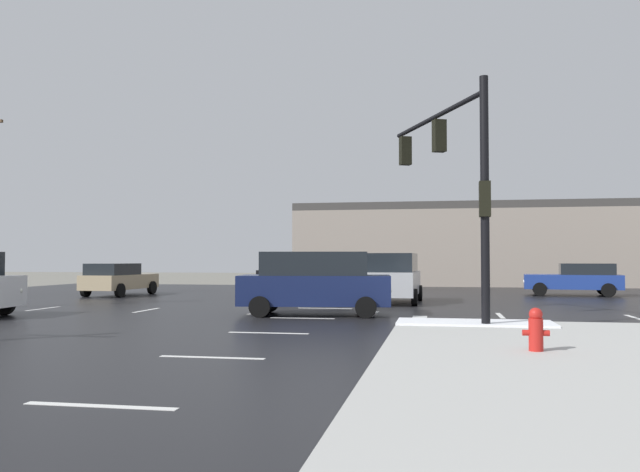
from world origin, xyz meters
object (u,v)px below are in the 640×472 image
sedan_blue (576,279)px  suv_black (312,275)px  traffic_signal_mast (455,167)px  sedan_tan (118,279)px  fire_hydrant (536,329)px  suv_silver (393,277)px  suv_navy (315,282)px

sedan_blue → suv_black: (-12.43, -3.87, 0.24)m
traffic_signal_mast → sedan_tan: size_ratio=1.37×
sedan_tan → fire_hydrant: bearing=-131.4°
sedan_tan → suv_black: 9.64m
suv_silver → sedan_blue: suv_silver is taller
sedan_tan → suv_navy: 14.70m
sedan_tan → suv_silver: bearing=-97.6°
suv_silver → sedan_blue: 10.76m
sedan_tan → sedan_blue: (22.07, 3.98, 0.00)m
traffic_signal_mast → suv_black: (-6.31, 11.31, -3.31)m
fire_hydrant → sedan_blue: (4.84, 21.15, 0.32)m
fire_hydrant → suv_navy: (-5.67, 8.08, 0.55)m
suv_black → sedan_tan: bearing=-178.1°
sedan_blue → suv_black: suv_black is taller
fire_hydrant → sedan_tan: (-17.23, 17.17, 0.32)m
traffic_signal_mast → suv_silver: bearing=-8.7°
suv_black → suv_navy: 9.39m
traffic_signal_mast → fire_hydrant: bearing=168.2°
fire_hydrant → suv_silver: 14.94m
suv_silver → suv_navy: same height
traffic_signal_mast → suv_navy: bearing=40.4°
suv_silver → suv_black: same height
sedan_tan → sedan_blue: same height
fire_hydrant → sedan_tan: sedan_tan is taller
traffic_signal_mast → suv_black: 13.36m
traffic_signal_mast → sedan_blue: size_ratio=1.36×
sedan_blue → sedan_tan: bearing=16.5°
sedan_tan → suv_silver: (13.62, -2.68, 0.24)m
fire_hydrant → suv_silver: suv_silver is taller
fire_hydrant → suv_black: suv_black is taller
fire_hydrant → sedan_blue: bearing=77.1°
traffic_signal_mast → sedan_blue: (6.12, 15.18, -3.54)m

